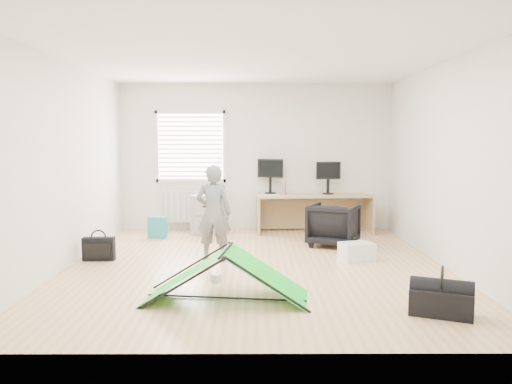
{
  "coord_description": "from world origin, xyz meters",
  "views": [
    {
      "loc": [
        -0.02,
        -6.52,
        1.68
      ],
      "look_at": [
        0.0,
        0.4,
        0.95
      ],
      "focal_mm": 35.0,
      "sensor_mm": 36.0,
      "label": 1
    }
  ],
  "objects_px": {
    "monitor_right": "(328,182)",
    "filing_cabinet": "(208,213)",
    "office_chair": "(334,225)",
    "desk": "(313,214)",
    "monitor_left": "(270,181)",
    "duffel_bag": "(441,302)",
    "kite": "(226,275)",
    "person": "(214,213)",
    "thermos": "(284,188)",
    "laptop_bag": "(99,249)",
    "storage_crate": "(357,252)"
  },
  "relations": [
    {
      "from": "person",
      "to": "laptop_bag",
      "type": "bearing_deg",
      "value": 3.69
    },
    {
      "from": "office_chair",
      "to": "kite",
      "type": "relative_size",
      "value": 0.43
    },
    {
      "from": "monitor_left",
      "to": "desk",
      "type": "bearing_deg",
      "value": 6.76
    },
    {
      "from": "filing_cabinet",
      "to": "kite",
      "type": "height_order",
      "value": "filing_cabinet"
    },
    {
      "from": "filing_cabinet",
      "to": "duffel_bag",
      "type": "xyz_separation_m",
      "value": [
        2.63,
        -4.29,
        -0.22
      ]
    },
    {
      "from": "thermos",
      "to": "office_chair",
      "type": "height_order",
      "value": "thermos"
    },
    {
      "from": "laptop_bag",
      "to": "filing_cabinet",
      "type": "bearing_deg",
      "value": 56.6
    },
    {
      "from": "desk",
      "to": "kite",
      "type": "distance_m",
      "value": 4.02
    },
    {
      "from": "storage_crate",
      "to": "laptop_bag",
      "type": "distance_m",
      "value": 3.6
    },
    {
      "from": "duffel_bag",
      "to": "monitor_right",
      "type": "bearing_deg",
      "value": 118.41
    },
    {
      "from": "monitor_left",
      "to": "office_chair",
      "type": "relative_size",
      "value": 0.66
    },
    {
      "from": "monitor_right",
      "to": "duffel_bag",
      "type": "distance_m",
      "value": 4.46
    },
    {
      "from": "person",
      "to": "kite",
      "type": "relative_size",
      "value": 0.79
    },
    {
      "from": "thermos",
      "to": "office_chair",
      "type": "relative_size",
      "value": 0.33
    },
    {
      "from": "desk",
      "to": "duffel_bag",
      "type": "distance_m",
      "value": 4.33
    },
    {
      "from": "thermos",
      "to": "kite",
      "type": "bearing_deg",
      "value": -102.31
    },
    {
      "from": "desk",
      "to": "kite",
      "type": "height_order",
      "value": "desk"
    },
    {
      "from": "filing_cabinet",
      "to": "thermos",
      "type": "xyz_separation_m",
      "value": [
        1.38,
        0.03,
        0.46
      ]
    },
    {
      "from": "thermos",
      "to": "person",
      "type": "relative_size",
      "value": 0.18
    },
    {
      "from": "person",
      "to": "filing_cabinet",
      "type": "bearing_deg",
      "value": -78.32
    },
    {
      "from": "laptop_bag",
      "to": "duffel_bag",
      "type": "height_order",
      "value": "laptop_bag"
    },
    {
      "from": "person",
      "to": "desk",
      "type": "bearing_deg",
      "value": -123.86
    },
    {
      "from": "kite",
      "to": "laptop_bag",
      "type": "distance_m",
      "value": 2.54
    },
    {
      "from": "thermos",
      "to": "person",
      "type": "distance_m",
      "value": 2.41
    },
    {
      "from": "person",
      "to": "storage_crate",
      "type": "distance_m",
      "value": 2.07
    },
    {
      "from": "desk",
      "to": "filing_cabinet",
      "type": "relative_size",
      "value": 2.9
    },
    {
      "from": "laptop_bag",
      "to": "monitor_left",
      "type": "bearing_deg",
      "value": 41.8
    },
    {
      "from": "monitor_right",
      "to": "office_chair",
      "type": "height_order",
      "value": "monitor_right"
    },
    {
      "from": "person",
      "to": "thermos",
      "type": "bearing_deg",
      "value": -113.12
    },
    {
      "from": "filing_cabinet",
      "to": "monitor_left",
      "type": "bearing_deg",
      "value": 22.43
    },
    {
      "from": "desk",
      "to": "monitor_left",
      "type": "relative_size",
      "value": 4.18
    },
    {
      "from": "filing_cabinet",
      "to": "monitor_right",
      "type": "xyz_separation_m",
      "value": [
        2.18,
        0.08,
        0.56
      ]
    },
    {
      "from": "office_chair",
      "to": "filing_cabinet",
      "type": "bearing_deg",
      "value": -4.4
    },
    {
      "from": "monitor_left",
      "to": "person",
      "type": "bearing_deg",
      "value": -88.36
    },
    {
      "from": "duffel_bag",
      "to": "person",
      "type": "bearing_deg",
      "value": 159.7
    },
    {
      "from": "monitor_left",
      "to": "office_chair",
      "type": "height_order",
      "value": "monitor_left"
    },
    {
      "from": "desk",
      "to": "person",
      "type": "bearing_deg",
      "value": -131.88
    },
    {
      "from": "monitor_left",
      "to": "office_chair",
      "type": "xyz_separation_m",
      "value": [
        0.96,
        -1.32,
        -0.59
      ]
    },
    {
      "from": "monitor_right",
      "to": "duffel_bag",
      "type": "bearing_deg",
      "value": -94.21
    },
    {
      "from": "monitor_left",
      "to": "monitor_right",
      "type": "height_order",
      "value": "monitor_left"
    },
    {
      "from": "monitor_right",
      "to": "filing_cabinet",
      "type": "bearing_deg",
      "value": 172.09
    },
    {
      "from": "storage_crate",
      "to": "laptop_bag",
      "type": "height_order",
      "value": "laptop_bag"
    },
    {
      "from": "office_chair",
      "to": "person",
      "type": "relative_size",
      "value": 0.55
    },
    {
      "from": "filing_cabinet",
      "to": "monitor_right",
      "type": "bearing_deg",
      "value": 15.22
    },
    {
      "from": "thermos",
      "to": "monitor_left",
      "type": "bearing_deg",
      "value": 147.19
    },
    {
      "from": "kite",
      "to": "storage_crate",
      "type": "height_order",
      "value": "kite"
    },
    {
      "from": "desk",
      "to": "monitor_right",
      "type": "xyz_separation_m",
      "value": [
        0.27,
        0.11,
        0.56
      ]
    },
    {
      "from": "kite",
      "to": "monitor_right",
      "type": "bearing_deg",
      "value": 74.55
    },
    {
      "from": "monitor_left",
      "to": "duffel_bag",
      "type": "relative_size",
      "value": 0.84
    },
    {
      "from": "storage_crate",
      "to": "laptop_bag",
      "type": "relative_size",
      "value": 1.02
    }
  ]
}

